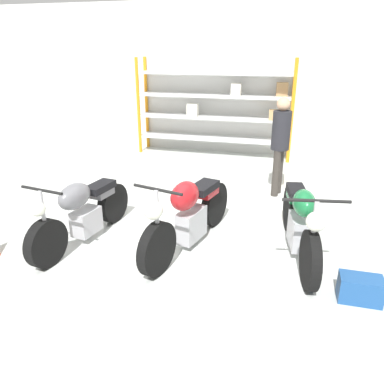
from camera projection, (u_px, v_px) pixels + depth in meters
ground_plane at (184, 252)px, 4.96m from camera, size 30.00×30.00×0.00m
back_wall at (243, 80)px, 9.07m from camera, size 30.00×0.08×3.60m
shelving_rack at (217, 106)px, 9.08m from camera, size 3.80×0.63×2.32m
motorcycle_grey at (82, 212)px, 5.09m from camera, size 0.63×2.00×1.00m
motorcycle_red at (189, 214)px, 4.93m from camera, size 0.83×2.17×1.08m
motorcycle_green at (300, 222)px, 4.73m from camera, size 0.70×2.12×1.05m
person_browsing at (280, 139)px, 6.56m from camera, size 0.39×0.39×1.75m
toolbox at (360, 289)px, 3.96m from camera, size 0.44×0.26×0.28m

